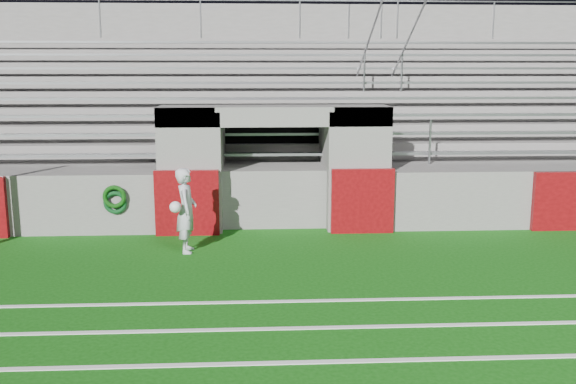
{
  "coord_description": "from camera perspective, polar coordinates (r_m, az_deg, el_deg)",
  "views": [
    {
      "loc": [
        -0.42,
        -9.91,
        3.36
      ],
      "look_at": [
        0.2,
        1.8,
        1.1
      ],
      "focal_mm": 40.0,
      "sensor_mm": 36.0,
      "label": 1
    }
  ],
  "objects": [
    {
      "name": "hose_coil",
      "position": [
        13.4,
        -15.14,
        -0.66
      ],
      "size": [
        0.48,
        0.14,
        0.61
      ],
      "color": "#0C3E18",
      "rests_on": "ground"
    },
    {
      "name": "stadium_structure",
      "position": [
        17.99,
        -1.68,
        4.93
      ],
      "size": [
        26.0,
        8.48,
        5.42
      ],
      "color": "slate",
      "rests_on": "ground"
    },
    {
      "name": "goalkeeper_with_ball",
      "position": [
        11.97,
        -9.04,
        -1.61
      ],
      "size": [
        0.47,
        0.66,
        1.58
      ],
      "color": "silver",
      "rests_on": "ground"
    },
    {
      "name": "ground",
      "position": [
        10.48,
        -0.58,
        -7.8
      ],
      "size": [
        90.0,
        90.0,
        0.0
      ],
      "primitive_type": "plane",
      "color": "#0F4F0D",
      "rests_on": "ground"
    }
  ]
}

